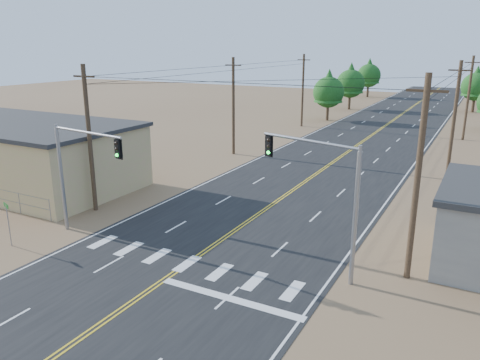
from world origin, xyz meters
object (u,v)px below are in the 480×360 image
Objects in this scene: building_left at (17,154)px; street_sign at (8,218)px; signal_mast_right at (327,186)px; signal_mast_left at (77,163)px.

street_sign is at bearing -39.54° from building_left.
signal_mast_right is 2.66× the size of street_sign.
signal_mast_left is at bearing -23.40° from building_left.
street_sign is at bearing -120.78° from signal_mast_left.
signal_mast_right reaches higher than building_left.
signal_mast_right is at bearing -7.34° from building_left.
signal_mast_left is 4.88m from street_sign.
signal_mast_right is 17.96m from street_sign.
signal_mast_left is at bearing -155.72° from signal_mast_right.
signal_mast_left reaches higher than building_left.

